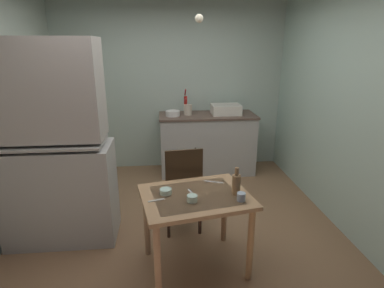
% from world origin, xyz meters
% --- Properties ---
extents(ground_plane, '(4.87, 4.87, 0.00)m').
position_xyz_m(ground_plane, '(0.00, 0.00, 0.00)').
color(ground_plane, '#866345').
extents(wall_back, '(3.65, 0.10, 2.61)m').
position_xyz_m(wall_back, '(0.00, 1.99, 1.31)').
color(wall_back, '#AFC4B7').
rests_on(wall_back, ground).
extents(wall_right, '(0.10, 3.97, 2.61)m').
position_xyz_m(wall_right, '(1.83, 0.00, 1.31)').
color(wall_right, '#AAC7B9').
rests_on(wall_right, ground).
extents(hutch_cabinet, '(1.08, 0.53, 2.03)m').
position_xyz_m(hutch_cabinet, '(-1.22, -0.03, 0.95)').
color(hutch_cabinet, '#AFAFAB').
rests_on(hutch_cabinet, ground).
extents(counter_cabinet, '(1.49, 0.64, 0.94)m').
position_xyz_m(counter_cabinet, '(0.54, 1.62, 0.47)').
color(counter_cabinet, '#AFAFAB').
rests_on(counter_cabinet, ground).
extents(sink_basin, '(0.44, 0.34, 0.15)m').
position_xyz_m(sink_basin, '(0.82, 1.62, 1.02)').
color(sink_basin, white).
rests_on(sink_basin, counter_cabinet).
extents(hand_pump, '(0.05, 0.27, 0.39)m').
position_xyz_m(hand_pump, '(0.20, 1.66, 1.11)').
color(hand_pump, '#B21E19').
rests_on(hand_pump, counter_cabinet).
extents(mixing_bowl_counter, '(0.21, 0.21, 0.08)m').
position_xyz_m(mixing_bowl_counter, '(0.00, 1.57, 0.98)').
color(mixing_bowl_counter, white).
rests_on(mixing_bowl_counter, counter_cabinet).
extents(stoneware_crock, '(0.13, 0.13, 0.16)m').
position_xyz_m(stoneware_crock, '(0.23, 1.61, 1.02)').
color(stoneware_crock, beige).
rests_on(stoneware_crock, counter_cabinet).
extents(dining_table, '(1.04, 0.87, 0.73)m').
position_xyz_m(dining_table, '(0.11, -0.62, 0.61)').
color(dining_table, tan).
rests_on(dining_table, ground).
extents(chair_far_side, '(0.44, 0.44, 0.98)m').
position_xyz_m(chair_far_side, '(0.04, -0.04, 0.51)').
color(chair_far_side, '#37251B').
rests_on(chair_far_side, ground).
extents(serving_bowl_wide, '(0.10, 0.10, 0.04)m').
position_xyz_m(serving_bowl_wide, '(-0.14, -0.58, 0.75)').
color(serving_bowl_wide, '#ADD1C1').
rests_on(serving_bowl_wide, dining_table).
extents(teacup_cream, '(0.07, 0.07, 0.07)m').
position_xyz_m(teacup_cream, '(0.48, -0.76, 0.76)').
color(teacup_cream, '#9EB2C6').
rests_on(teacup_cream, dining_table).
extents(mug_tall, '(0.09, 0.09, 0.06)m').
position_xyz_m(mug_tall, '(0.07, -0.73, 0.76)').
color(mug_tall, '#ADD1C1').
rests_on(mug_tall, dining_table).
extents(glass_bottle, '(0.08, 0.08, 0.24)m').
position_xyz_m(glass_bottle, '(0.46, -0.63, 0.82)').
color(glass_bottle, olive).
rests_on(glass_bottle, dining_table).
extents(table_knife, '(0.18, 0.08, 0.00)m').
position_xyz_m(table_knife, '(0.31, -0.38, 0.73)').
color(table_knife, silver).
rests_on(table_knife, dining_table).
extents(teaspoon_near_bowl, '(0.14, 0.06, 0.00)m').
position_xyz_m(teaspoon_near_bowl, '(-0.22, -0.69, 0.73)').
color(teaspoon_near_bowl, beige).
rests_on(teaspoon_near_bowl, dining_table).
extents(teaspoon_by_cup, '(0.05, 0.13, 0.00)m').
position_xyz_m(teaspoon_by_cup, '(0.08, -0.57, 0.73)').
color(teaspoon_by_cup, beige).
rests_on(teaspoon_by_cup, dining_table).
extents(pendant_bulb, '(0.08, 0.08, 0.08)m').
position_xyz_m(pendant_bulb, '(0.22, 0.11, 2.20)').
color(pendant_bulb, '#F9EFCC').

